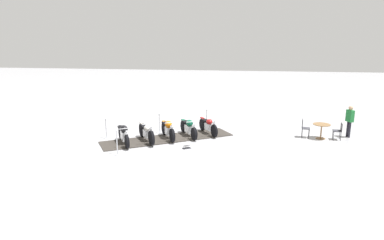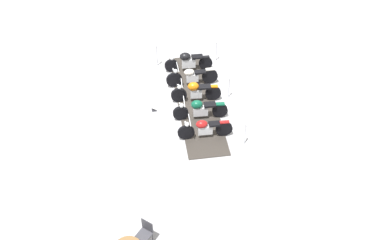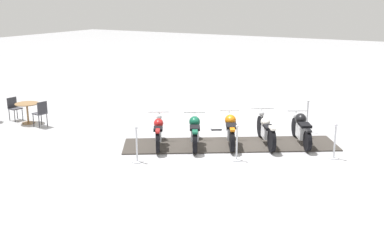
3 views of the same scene
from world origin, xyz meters
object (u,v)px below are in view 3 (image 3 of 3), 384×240
at_px(motorcycle_black, 301,128).
at_px(stanchion_left_rear, 137,151).
at_px(info_placard, 216,128).
at_px(stanchion_right_front, 307,122).
at_px(cafe_chair_near_table, 14,107).
at_px(stanchion_left_front, 334,147).
at_px(cafe_table, 27,108).
at_px(stanchion_left_mid, 237,150).
at_px(cafe_chair_across_table, 41,112).
at_px(motorcycle_copper, 230,129).
at_px(motorcycle_cream, 266,130).
at_px(motorcycle_forest, 195,131).
at_px(motorcycle_maroon, 159,131).

relative_size(motorcycle_black, stanchion_left_rear, 1.87).
xyz_separation_m(stanchion_left_rear, info_placard, (-0.48, -4.11, -0.25)).
relative_size(stanchion_right_front, cafe_chair_near_table, 1.30).
bearing_deg(stanchion_left_front, cafe_table, 8.11).
bearing_deg(cafe_chair_near_table, info_placard, 25.60).
bearing_deg(stanchion_left_front, motorcycle_black, -35.46).
bearing_deg(stanchion_left_mid, cafe_chair_across_table, 1.07).
distance_m(motorcycle_copper, cafe_chair_across_table, 7.01).
bearing_deg(motorcycle_cream, stanchion_left_front, -130.62).
xyz_separation_m(cafe_table, cafe_chair_across_table, (-0.81, 0.11, -0.03)).
bearing_deg(cafe_table, cafe_chair_across_table, 172.00).
distance_m(motorcycle_copper, motorcycle_forest, 1.13).
relative_size(stanchion_left_front, stanchion_left_rear, 1.00).
distance_m(stanchion_right_front, cafe_table, 10.18).
relative_size(cafe_table, cafe_chair_across_table, 0.91).
height_order(motorcycle_maroon, stanchion_left_rear, stanchion_left_rear).
xyz_separation_m(motorcycle_copper, stanchion_left_front, (-3.18, -0.31, -0.18)).
bearing_deg(motorcycle_maroon, motorcycle_copper, -89.47).
bearing_deg(stanchion_right_front, info_placard, 24.59).
distance_m(stanchion_left_front, cafe_table, 10.99).
relative_size(motorcycle_black, cafe_chair_across_table, 2.09).
bearing_deg(cafe_chair_near_table, motorcycle_copper, 14.29).
distance_m(stanchion_left_front, stanchion_left_mid, 2.86).
distance_m(motorcycle_black, motorcycle_forest, 3.40).
relative_size(motorcycle_forest, cafe_chair_across_table, 2.12).
xyz_separation_m(motorcycle_cream, cafe_chair_across_table, (7.84, 1.96, 0.06)).
relative_size(stanchion_left_mid, info_placard, 2.47).
relative_size(motorcycle_cream, motorcycle_copper, 1.04).
bearing_deg(motorcycle_maroon, cafe_table, 59.07).
height_order(stanchion_left_front, cafe_chair_near_table, stanchion_left_front).
relative_size(info_placard, cafe_chair_across_table, 0.45).
bearing_deg(motorcycle_forest, motorcycle_cream, -87.62).
distance_m(motorcycle_black, stanchion_left_front, 1.57).
bearing_deg(motorcycle_cream, motorcycle_maroon, 88.78).
bearing_deg(stanchion_left_front, info_placard, -13.70).
distance_m(motorcycle_forest, cafe_chair_across_table, 5.97).
distance_m(cafe_table, cafe_chair_across_table, 0.82).
height_order(motorcycle_black, stanchion_left_rear, stanchion_left_rear).
height_order(motorcycle_forest, stanchion_left_mid, stanchion_left_mid).
xyz_separation_m(stanchion_left_front, cafe_chair_across_table, (10.06, 1.66, 0.21)).
xyz_separation_m(motorcycle_maroon, info_placard, (-0.74, -2.57, -0.42)).
relative_size(motorcycle_cream, cafe_chair_across_table, 2.11).
bearing_deg(motorcycle_cream, cafe_table, 68.84).
relative_size(stanchion_left_rear, stanchion_right_front, 0.93).
relative_size(motorcycle_forest, stanchion_left_rear, 1.90).
relative_size(motorcycle_cream, stanchion_left_rear, 1.89).
bearing_deg(info_placard, motorcycle_maroon, -138.30).
distance_m(motorcycle_forest, info_placard, 2.03).
xyz_separation_m(motorcycle_forest, cafe_chair_across_table, (5.92, 0.76, 0.06)).
distance_m(stanchion_left_front, info_placard, 4.50).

